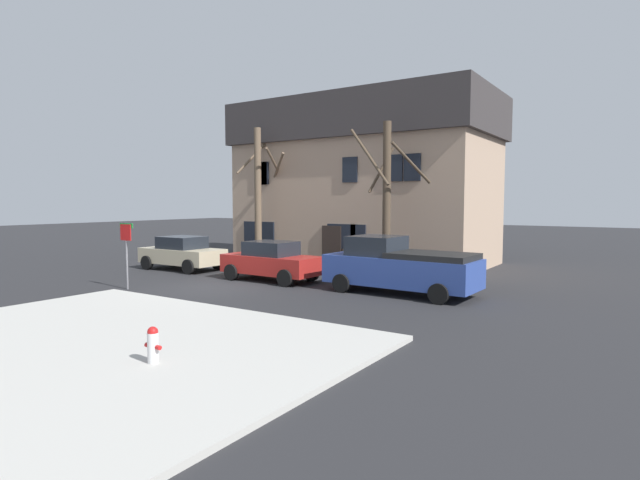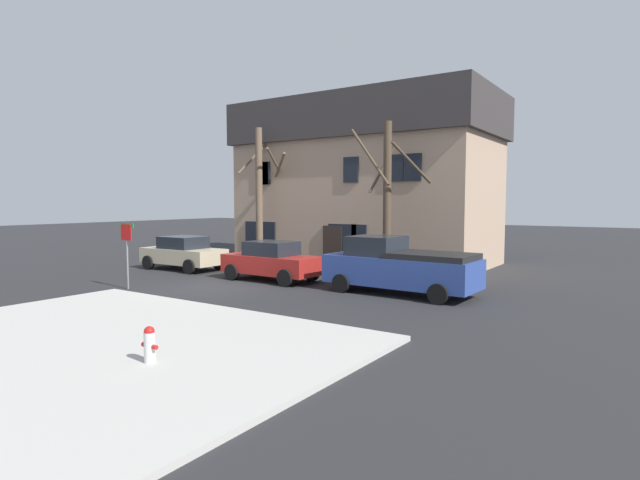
{
  "view_description": "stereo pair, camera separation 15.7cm",
  "coord_description": "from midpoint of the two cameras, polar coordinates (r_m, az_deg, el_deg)",
  "views": [
    {
      "loc": [
        14.26,
        -13.79,
        3.29
      ],
      "look_at": [
        3.58,
        2.28,
        1.83
      ],
      "focal_mm": 28.61,
      "sensor_mm": 36.0,
      "label": 1
    },
    {
      "loc": [
        14.39,
        -13.7,
        3.29
      ],
      "look_at": [
        3.58,
        2.28,
        1.83
      ],
      "focal_mm": 28.61,
      "sensor_mm": 36.0,
      "label": 2
    }
  ],
  "objects": [
    {
      "name": "tree_bare_near",
      "position": [
        26.52,
        -7.02,
        5.19
      ],
      "size": [
        2.64,
        2.06,
        7.04
      ],
      "color": "brown",
      "rests_on": "ground_plane"
    },
    {
      "name": "street_sign_pole",
      "position": [
        20.37,
        -21.06,
        -0.3
      ],
      "size": [
        0.76,
        0.07,
        2.48
      ],
      "color": "slate",
      "rests_on": "ground_plane"
    },
    {
      "name": "car_beige_sedan",
      "position": [
        25.48,
        -15.33,
        -1.41
      ],
      "size": [
        4.26,
        2.12,
        1.61
      ],
      "color": "#C6B793",
      "rests_on": "ground_plane"
    },
    {
      "name": "bicycle_leaning",
      "position": [
        25.73,
        -10.26,
        -2.26
      ],
      "size": [
        1.7,
        0.52,
        1.03
      ],
      "color": "black",
      "rests_on": "ground_plane"
    },
    {
      "name": "ground_plane",
      "position": [
        20.12,
        -12.45,
        -5.19
      ],
      "size": [
        120.0,
        120.0,
        0.0
      ],
      "primitive_type": "plane",
      "color": "#262628"
    },
    {
      "name": "sidewalk_slab",
      "position": [
        12.88,
        -24.25,
        -10.6
      ],
      "size": [
        11.63,
        8.97,
        0.12
      ],
      "primitive_type": "cube",
      "color": "#B7B5AD",
      "rests_on": "ground_plane"
    },
    {
      "name": "pickup_truck_blue",
      "position": [
        18.4,
        8.61,
        -2.92
      ],
      "size": [
        5.52,
        2.38,
        2.03
      ],
      "color": "#2D4799",
      "rests_on": "ground_plane"
    },
    {
      "name": "tree_bare_mid",
      "position": [
        21.76,
        7.26,
        4.93
      ],
      "size": [
        2.98,
        2.55,
        6.65
      ],
      "color": "#4C3D2D",
      "rests_on": "ground_plane"
    },
    {
      "name": "building_main",
      "position": [
        27.92,
        4.79,
        6.61
      ],
      "size": [
        13.67,
        7.11,
        8.63
      ],
      "color": "tan",
      "rests_on": "ground_plane"
    },
    {
      "name": "fire_hydrant",
      "position": [
        10.75,
        -18.58,
        -10.98
      ],
      "size": [
        0.42,
        0.22,
        0.73
      ],
      "color": "silver",
      "rests_on": "sidewalk_slab"
    },
    {
      "name": "car_red_sedan",
      "position": [
        21.27,
        -5.7,
        -2.35
      ],
      "size": [
        4.26,
        2.03,
        1.64
      ],
      "color": "#AD231E",
      "rests_on": "ground_plane"
    }
  ]
}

